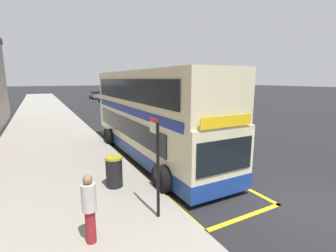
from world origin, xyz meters
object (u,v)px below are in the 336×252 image
object	(u,v)px
double_decker_bus	(150,117)
parked_car_silver_across	(143,108)
bus_stop_sign	(157,161)
parked_car_grey_far	(96,95)
litter_bin	(114,172)
parked_car_white_kerbside	(106,98)
pedestrian_waiting_near_sign	(89,206)

from	to	relation	value
double_decker_bus	parked_car_silver_across	bearing A→B (deg)	69.23
bus_stop_sign	parked_car_silver_across	distance (m)	20.87
bus_stop_sign	parked_car_grey_far	size ratio (longest dim) A/B	0.67
litter_bin	parked_car_grey_far	bearing A→B (deg)	78.97
parked_car_silver_across	parked_car_white_kerbside	world-z (taller)	same
bus_stop_sign	parked_car_white_kerbside	distance (m)	37.47
litter_bin	double_decker_bus	bearing A→B (deg)	47.47
parked_car_silver_across	litter_bin	bearing A→B (deg)	-112.95
pedestrian_waiting_near_sign	parked_car_grey_far	bearing A→B (deg)	77.99
pedestrian_waiting_near_sign	litter_bin	xyz separation A→B (m)	(1.36, 2.76, -0.36)
bus_stop_sign	litter_bin	distance (m)	2.73
parked_car_white_kerbside	litter_bin	size ratio (longest dim) A/B	3.74
parked_car_grey_far	litter_bin	world-z (taller)	parked_car_grey_far
parked_car_grey_far	pedestrian_waiting_near_sign	xyz separation A→B (m)	(-9.77, -45.92, 0.27)
double_decker_bus	litter_bin	distance (m)	4.45
parked_car_white_kerbside	pedestrian_waiting_near_sign	distance (m)	38.20
parked_car_white_kerbside	litter_bin	xyz separation A→B (m)	(-8.33, -34.18, -0.09)
bus_stop_sign	double_decker_bus	bearing A→B (deg)	67.38
parked_car_grey_far	pedestrian_waiting_near_sign	size ratio (longest dim) A/B	2.46
parked_car_silver_across	litter_bin	distance (m)	18.81
parked_car_silver_across	parked_car_white_kerbside	xyz separation A→B (m)	(0.21, 17.22, 0.00)
parked_car_silver_across	litter_bin	xyz separation A→B (m)	(-8.12, -16.97, -0.09)
double_decker_bus	parked_car_silver_across	xyz separation A→B (m)	(5.25, 13.84, -1.27)
parked_car_white_kerbside	pedestrian_waiting_near_sign	size ratio (longest dim) A/B	2.46
parked_car_grey_far	bus_stop_sign	bearing A→B (deg)	-98.20
double_decker_bus	bus_stop_sign	distance (m)	6.05
parked_car_silver_across	pedestrian_waiting_near_sign	world-z (taller)	pedestrian_waiting_near_sign
parked_car_grey_far	litter_bin	distance (m)	43.97
double_decker_bus	pedestrian_waiting_near_sign	size ratio (longest dim) A/B	6.75
parked_car_silver_across	parked_car_grey_far	bearing A→B (deg)	91.98
pedestrian_waiting_near_sign	double_decker_bus	bearing A→B (deg)	54.32
litter_bin	bus_stop_sign	bearing A→B (deg)	-77.60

